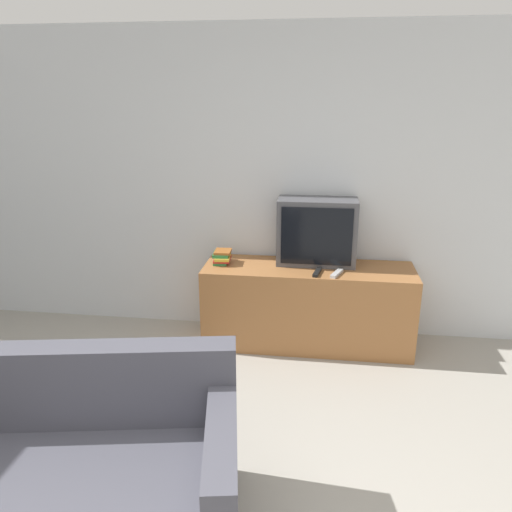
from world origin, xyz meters
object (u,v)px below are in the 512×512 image
Objects in this scene: television at (317,232)px; tv_stand at (307,306)px; remote_secondary at (337,273)px; book_stack at (222,257)px; couch at (45,486)px; remote_on_stand at (317,272)px.

tv_stand is at bearing -115.02° from television.
tv_stand is 8.84× the size of remote_secondary.
television is at bearing 7.19° from book_stack.
tv_stand is 2.44m from couch.
book_stack reaches higher than remote_on_stand.
remote_on_stand is at bearing -86.34° from television.
remote_on_stand is (0.80, -0.16, -0.04)m from book_stack.
television is 0.82m from book_stack.
book_stack is 1.15× the size of remote_on_stand.
book_stack reaches higher than remote_secondary.
television is at bearing 122.15° from remote_secondary.
remote_secondary is (1.38, 2.00, 0.42)m from couch.
television reaches higher than remote_secondary.
television is at bearing 51.77° from couch.
tv_stand is at bearing -1.39° from book_stack.
remote_secondary is at bearing -34.50° from tv_stand.
remote_on_stand reaches higher than tv_stand.
couch reaches higher than remote_secondary.
couch is at bearing -121.42° from remote_on_stand.
couch reaches higher than tv_stand.
television reaches higher than remote_on_stand.
television is 3.28× the size of remote_on_stand.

